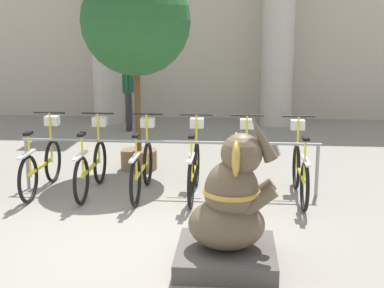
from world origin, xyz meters
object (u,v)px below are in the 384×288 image
bicycle_1 (92,165)px  potted_tree (136,24)px  bicycle_2 (142,166)px  bicycle_3 (194,167)px  bicycle_5 (300,170)px  person_pedestrian (128,83)px  bicycle_4 (247,168)px  elephant_statue (230,215)px  bicycle_0 (42,164)px

bicycle_1 → potted_tree: bearing=71.9°
bicycle_2 → bicycle_3: same height
bicycle_5 → person_pedestrian: (-3.36, 4.72, 0.69)m
bicycle_2 → bicycle_5: same height
bicycle_4 → elephant_statue: 2.27m
bicycle_5 → potted_tree: (-2.52, 1.37, 1.99)m
bicycle_0 → person_pedestrian: person_pedestrian is taller
potted_tree → bicycle_1: bearing=-108.1°
bicycle_4 → bicycle_5: bearing=-1.1°
bicycle_2 → bicycle_0: bearing=179.0°
bicycle_0 → elephant_statue: elephant_statue is taller
person_pedestrian → bicycle_0: bearing=-94.2°
bicycle_1 → bicycle_4: 2.22m
bicycle_2 → potted_tree: potted_tree is taller
bicycle_0 → bicycle_3: (2.22, -0.01, 0.00)m
bicycle_3 → person_pedestrian: size_ratio=0.92×
bicycle_5 → bicycle_1: bearing=179.4°
bicycle_2 → person_pedestrian: size_ratio=0.92×
bicycle_0 → bicycle_5: size_ratio=1.00×
bicycle_1 → bicycle_5: (2.96, -0.03, 0.00)m
elephant_statue → potted_tree: bearing=113.7°
bicycle_5 → bicycle_4: bearing=178.9°
bicycle_0 → bicycle_4: 2.96m
bicycle_1 → person_pedestrian: size_ratio=0.92×
bicycle_2 → bicycle_5: size_ratio=1.00×
bicycle_4 → potted_tree: size_ratio=0.50×
bicycle_1 → potted_tree: size_ratio=0.50×
elephant_statue → potted_tree: 4.36m
bicycle_4 → bicycle_5: 0.74m
bicycle_2 → bicycle_3: size_ratio=1.00×
bicycle_2 → potted_tree: 2.43m
bicycle_0 → bicycle_1: size_ratio=1.00×
bicycle_0 → bicycle_2: bearing=-1.0°
bicycle_1 → bicycle_4: size_ratio=1.00×
elephant_statue → person_pedestrian: (-2.42, 6.96, 0.56)m
bicycle_4 → elephant_statue: bearing=-95.1°
bicycle_1 → bicycle_3: bearing=-0.3°
bicycle_1 → bicycle_5: 2.96m
elephant_statue → potted_tree: (-1.58, 3.61, 1.86)m
person_pedestrian → bicycle_4: bearing=-60.9°
bicycle_3 → bicycle_4: (0.74, -0.01, 0.00)m
elephant_statue → bicycle_0: bearing=140.5°
bicycle_3 → bicycle_4: bearing=-0.6°
bicycle_0 → potted_tree: potted_tree is taller
bicycle_0 → bicycle_5: (3.70, -0.04, 0.00)m
bicycle_3 → potted_tree: potted_tree is taller
bicycle_0 → bicycle_1: (0.74, -0.01, 0.00)m
bicycle_0 → bicycle_3: 2.22m
bicycle_2 → elephant_statue: size_ratio=1.05×
bicycle_0 → bicycle_4: bearing=-0.4°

